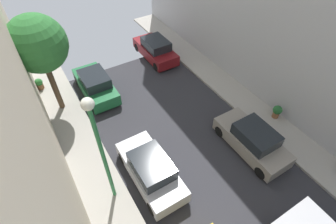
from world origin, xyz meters
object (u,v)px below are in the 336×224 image
at_px(parked_car_left_3, 151,170).
at_px(parked_car_left_4, 95,85).
at_px(lamp_post, 99,142).
at_px(potted_plant_0, 277,111).
at_px(street_tree_2, 38,44).
at_px(parked_car_right_2, 155,49).
at_px(parked_car_right_1, 252,140).
at_px(potted_plant_2, 39,84).

bearing_deg(parked_car_left_3, parked_car_left_4, 90.00).
bearing_deg(lamp_post, potted_plant_0, -2.12).
height_order(parked_car_left_4, street_tree_2, street_tree_2).
bearing_deg(parked_car_right_2, lamp_post, -128.86).
xyz_separation_m(parked_car_right_1, parked_car_right_2, (0.00, 10.31, 0.00)).
height_order(street_tree_2, potted_plant_0, street_tree_2).
bearing_deg(potted_plant_0, lamp_post, 177.88).
bearing_deg(parked_car_left_3, potted_plant_0, -2.08).
distance_m(parked_car_right_1, parked_car_right_2, 10.31).
distance_m(parked_car_left_3, parked_car_right_1, 5.53).
height_order(parked_car_left_3, potted_plant_2, parked_car_left_3).
relative_size(street_tree_2, lamp_post, 0.99).
xyz_separation_m(parked_car_left_3, lamp_post, (-1.90, 0.08, 3.31)).
bearing_deg(potted_plant_2, lamp_post, -82.98).
distance_m(parked_car_left_4, potted_plant_0, 11.35).
height_order(parked_car_right_1, potted_plant_2, parked_car_right_1).
bearing_deg(lamp_post, parked_car_right_2, 51.14).
bearing_deg(potted_plant_0, potted_plant_2, 138.53).
bearing_deg(parked_car_right_1, parked_car_right_2, 90.00).
bearing_deg(parked_car_right_1, parked_car_left_4, 121.96).
height_order(parked_car_left_3, street_tree_2, street_tree_2).
xyz_separation_m(parked_car_right_2, street_tree_2, (-7.76, -1.92, 3.77)).
distance_m(street_tree_2, lamp_post, 7.17).
distance_m(parked_car_left_4, parked_car_right_1, 10.20).
bearing_deg(parked_car_right_2, potted_plant_2, 176.03).
distance_m(parked_car_left_4, lamp_post, 8.33).
height_order(parked_car_right_2, potted_plant_0, parked_car_right_2).
distance_m(street_tree_2, potted_plant_2, 4.73).
height_order(parked_car_left_3, lamp_post, lamp_post).
height_order(parked_car_left_3, potted_plant_0, parked_car_left_3).
xyz_separation_m(parked_car_right_1, lamp_post, (-7.30, 1.25, 3.31)).
bearing_deg(potted_plant_0, parked_car_right_1, -163.00).
height_order(street_tree_2, lamp_post, lamp_post).
xyz_separation_m(potted_plant_0, potted_plant_2, (-11.35, 10.03, -0.08)).
bearing_deg(potted_plant_2, street_tree_2, -73.88).
distance_m(parked_car_right_1, potted_plant_0, 2.99).
distance_m(parked_car_left_3, potted_plant_0, 8.26).
bearing_deg(parked_car_left_4, street_tree_2, -173.60).
height_order(parked_car_right_1, lamp_post, lamp_post).
relative_size(parked_car_left_3, parked_car_right_2, 1.00).
bearing_deg(parked_car_left_3, parked_car_right_2, 59.42).
distance_m(parked_car_right_2, lamp_post, 12.10).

